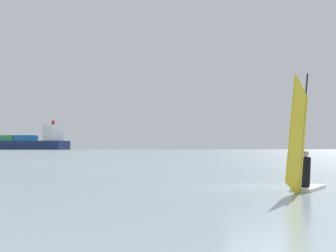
# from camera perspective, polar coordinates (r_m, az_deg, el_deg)

# --- Properties ---
(ground_plane) EXTENTS (4000.00, 4000.00, 0.00)m
(ground_plane) POSITION_cam_1_polar(r_m,az_deg,el_deg) (20.10, 10.03, -6.67)
(ground_plane) COLOR gray
(windsurfer) EXTENTS (2.70, 3.68, 4.39)m
(windsurfer) POSITION_cam_1_polar(r_m,az_deg,el_deg) (18.29, 14.70, -3.58)
(windsurfer) COLOR white
(windsurfer) RESTS_ON ground_plane
(cargo_ship) EXTENTS (146.71, 92.33, 39.04)m
(cargo_ship) POSITION_cam_1_polar(r_m,az_deg,el_deg) (734.95, -16.06, -1.78)
(cargo_ship) COLOR navy
(cargo_ship) RESTS_ON ground_plane
(distant_headland) EXTENTS (1048.32, 505.40, 24.85)m
(distant_headland) POSITION_cam_1_polar(r_m,az_deg,el_deg) (1623.60, -6.12, -2.12)
(distant_headland) COLOR #60665B
(distant_headland) RESTS_ON ground_plane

